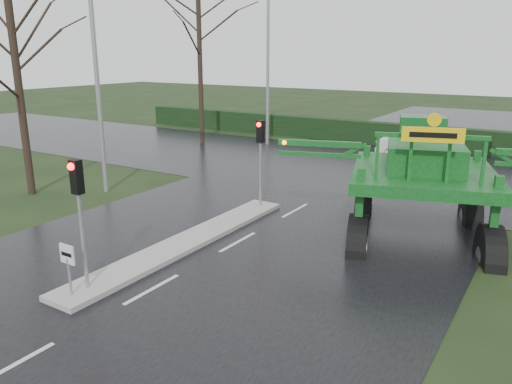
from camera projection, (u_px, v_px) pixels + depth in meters
The scene contains 14 objects.
ground at pixel (152, 290), 13.10m from camera, with size 140.00×140.00×0.00m, color black.
road_main at pixel (317, 199), 21.23m from camera, with size 14.00×80.00×0.02m, color black.
road_cross at pixel (367, 171), 26.12m from camera, with size 80.00×12.00×0.02m, color black.
median_island at pixel (187, 242), 16.18m from camera, with size 1.20×10.00×0.16m, color gray.
hedge_row at pixel (411, 136), 32.43m from camera, with size 44.00×0.90×1.50m, color black.
keep_left_sign at pixel (68, 262), 12.26m from camera, with size 0.50×0.07×1.35m.
traffic_signal_near at pixel (78, 197), 12.24m from camera, with size 0.26×0.33×3.52m.
traffic_signal_mid at pixel (260, 145), 19.16m from camera, with size 0.26×0.33×3.52m.
street_light_left_near at pixel (100, 53), 20.58m from camera, with size 3.85×0.30×10.00m.
street_light_left_far at pixel (272, 53), 31.97m from camera, with size 3.85×0.30×10.00m.
tree_left_near at pixel (15, 57), 20.43m from camera, with size 6.30×6.30×10.85m.
tree_left_far at pixel (199, 34), 32.24m from camera, with size 7.70×7.70×13.26m.
crop_sprayer at pixel (362, 167), 15.49m from camera, with size 9.35×7.15×5.45m.
white_sedan at pixel (419, 161), 28.56m from camera, with size 1.65×4.73×1.56m, color silver.
Camera 1 is at (8.67, -8.61, 6.02)m, focal length 35.00 mm.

